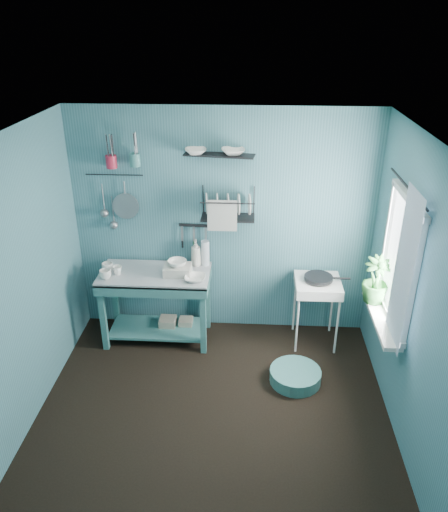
# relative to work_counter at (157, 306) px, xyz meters

# --- Properties ---
(floor) EXTENTS (3.20, 3.20, 0.00)m
(floor) POSITION_rel_work_counter_xyz_m (0.71, -1.17, -0.41)
(floor) COLOR black
(floor) RESTS_ON ground
(ceiling) EXTENTS (3.20, 3.20, 0.00)m
(ceiling) POSITION_rel_work_counter_xyz_m (0.71, -1.17, 2.09)
(ceiling) COLOR silver
(ceiling) RESTS_ON ground
(wall_back) EXTENTS (3.20, 0.00, 3.20)m
(wall_back) POSITION_rel_work_counter_xyz_m (0.71, 0.33, 0.84)
(wall_back) COLOR #396B75
(wall_back) RESTS_ON ground
(wall_front) EXTENTS (3.20, 0.00, 3.20)m
(wall_front) POSITION_rel_work_counter_xyz_m (0.71, -2.67, 0.84)
(wall_front) COLOR #396B75
(wall_front) RESTS_ON ground
(wall_left) EXTENTS (0.00, 3.00, 3.00)m
(wall_left) POSITION_rel_work_counter_xyz_m (-0.89, -1.17, 0.84)
(wall_left) COLOR #396B75
(wall_left) RESTS_ON ground
(wall_right) EXTENTS (0.00, 3.00, 3.00)m
(wall_right) POSITION_rel_work_counter_xyz_m (2.31, -1.17, 0.84)
(wall_right) COLOR #396B75
(wall_right) RESTS_ON ground
(work_counter) EXTENTS (1.22, 0.71, 0.82)m
(work_counter) POSITION_rel_work_counter_xyz_m (0.00, 0.00, 0.00)
(work_counter) COLOR #346D6C
(work_counter) RESTS_ON floor
(mug_left) EXTENTS (0.12, 0.12, 0.10)m
(mug_left) POSITION_rel_work_counter_xyz_m (-0.48, -0.16, 0.46)
(mug_left) COLOR white
(mug_left) RESTS_ON work_counter
(mug_mid) EXTENTS (0.14, 0.14, 0.09)m
(mug_mid) POSITION_rel_work_counter_xyz_m (-0.38, -0.06, 0.46)
(mug_mid) COLOR white
(mug_mid) RESTS_ON work_counter
(mug_right) EXTENTS (0.17, 0.17, 0.10)m
(mug_right) POSITION_rel_work_counter_xyz_m (-0.50, 0.00, 0.46)
(mug_right) COLOR white
(mug_right) RESTS_ON work_counter
(wash_tub) EXTENTS (0.28, 0.22, 0.10)m
(wash_tub) POSITION_rel_work_counter_xyz_m (0.25, -0.02, 0.46)
(wash_tub) COLOR beige
(wash_tub) RESTS_ON work_counter
(tub_bowl) EXTENTS (0.20, 0.19, 0.06)m
(tub_bowl) POSITION_rel_work_counter_xyz_m (0.25, -0.02, 0.54)
(tub_bowl) COLOR white
(tub_bowl) RESTS_ON wash_tub
(soap_bottle) EXTENTS (0.11, 0.12, 0.30)m
(soap_bottle) POSITION_rel_work_counter_xyz_m (0.42, 0.20, 0.56)
(soap_bottle) COLOR beige
(soap_bottle) RESTS_ON work_counter
(water_bottle) EXTENTS (0.09, 0.09, 0.28)m
(water_bottle) POSITION_rel_work_counter_xyz_m (0.52, 0.22, 0.55)
(water_bottle) COLOR silver
(water_bottle) RESTS_ON work_counter
(counter_bowl) EXTENTS (0.22, 0.22, 0.05)m
(counter_bowl) POSITION_rel_work_counter_xyz_m (0.45, -0.15, 0.44)
(counter_bowl) COLOR white
(counter_bowl) RESTS_ON work_counter
(hotplate_stand) EXTENTS (0.55, 0.55, 0.76)m
(hotplate_stand) POSITION_rel_work_counter_xyz_m (1.73, 0.04, -0.03)
(hotplate_stand) COLOR white
(hotplate_stand) RESTS_ON floor
(frying_pan) EXTENTS (0.30, 0.30, 0.03)m
(frying_pan) POSITION_rel_work_counter_xyz_m (1.73, 0.04, 0.39)
(frying_pan) COLOR black
(frying_pan) RESTS_ON hotplate_stand
(knife_strip) EXTENTS (0.32, 0.04, 0.03)m
(knife_strip) POSITION_rel_work_counter_xyz_m (0.39, 0.30, 0.84)
(knife_strip) COLOR black
(knife_strip) RESTS_ON wall_back
(dish_rack) EXTENTS (0.57, 0.30, 0.32)m
(dish_rack) POSITION_rel_work_counter_xyz_m (0.76, 0.20, 1.13)
(dish_rack) COLOR black
(dish_rack) RESTS_ON wall_back
(upper_shelf) EXTENTS (0.72, 0.27, 0.01)m
(upper_shelf) POSITION_rel_work_counter_xyz_m (0.68, 0.23, 1.63)
(upper_shelf) COLOR black
(upper_shelf) RESTS_ON wall_back
(shelf_bowl_left) EXTENTS (0.24, 0.24, 0.05)m
(shelf_bowl_left) POSITION_rel_work_counter_xyz_m (0.44, 0.23, 1.64)
(shelf_bowl_left) COLOR white
(shelf_bowl_left) RESTS_ON upper_shelf
(shelf_bowl_right) EXTENTS (0.27, 0.27, 0.06)m
(shelf_bowl_right) POSITION_rel_work_counter_xyz_m (0.81, 0.23, 1.66)
(shelf_bowl_right) COLOR white
(shelf_bowl_right) RESTS_ON upper_shelf
(utensil_cup_magenta) EXTENTS (0.11, 0.11, 0.13)m
(utensil_cup_magenta) POSITION_rel_work_counter_xyz_m (-0.42, 0.25, 1.53)
(utensil_cup_magenta) COLOR #B4213A
(utensil_cup_magenta) RESTS_ON wall_back
(utensil_cup_teal) EXTENTS (0.11, 0.11, 0.13)m
(utensil_cup_teal) POSITION_rel_work_counter_xyz_m (-0.18, 0.25, 1.56)
(utensil_cup_teal) COLOR teal
(utensil_cup_teal) RESTS_ON wall_back
(colander) EXTENTS (0.28, 0.03, 0.28)m
(colander) POSITION_rel_work_counter_xyz_m (-0.32, 0.28, 1.05)
(colander) COLOR gray
(colander) RESTS_ON wall_back
(ladle_outer) EXTENTS (0.01, 0.01, 0.30)m
(ladle_outer) POSITION_rel_work_counter_xyz_m (-0.56, 0.29, 1.14)
(ladle_outer) COLOR gray
(ladle_outer) RESTS_ON wall_back
(ladle_inner) EXTENTS (0.01, 0.01, 0.30)m
(ladle_inner) POSITION_rel_work_counter_xyz_m (-0.47, 0.29, 1.00)
(ladle_inner) COLOR gray
(ladle_inner) RESTS_ON wall_back
(hook_rail) EXTENTS (0.60, 0.01, 0.01)m
(hook_rail) POSITION_rel_work_counter_xyz_m (-0.42, 0.30, 1.38)
(hook_rail) COLOR black
(hook_rail) RESTS_ON wall_back
(window_glass) EXTENTS (0.00, 1.10, 1.10)m
(window_glass) POSITION_rel_work_counter_xyz_m (2.29, -0.72, 0.99)
(window_glass) COLOR white
(window_glass) RESTS_ON wall_right
(windowsill) EXTENTS (0.16, 0.95, 0.04)m
(windowsill) POSITION_rel_work_counter_xyz_m (2.21, -0.72, 0.40)
(windowsill) COLOR white
(windowsill) RESTS_ON wall_right
(curtain) EXTENTS (0.00, 1.35, 1.35)m
(curtain) POSITION_rel_work_counter_xyz_m (2.23, -1.02, 1.04)
(curtain) COLOR silver
(curtain) RESTS_ON wall_right
(curtain_rod) EXTENTS (0.02, 1.05, 0.02)m
(curtain_rod) POSITION_rel_work_counter_xyz_m (2.25, -0.72, 1.64)
(curtain_rod) COLOR black
(curtain_rod) RESTS_ON wall_right
(potted_plant) EXTENTS (0.28, 0.28, 0.46)m
(potted_plant) POSITION_rel_work_counter_xyz_m (2.19, -0.46, 0.65)
(potted_plant) COLOR #255E28
(potted_plant) RESTS_ON windowsill
(storage_tin_large) EXTENTS (0.18, 0.18, 0.22)m
(storage_tin_large) POSITION_rel_work_counter_xyz_m (0.10, 0.05, -0.30)
(storage_tin_large) COLOR gray
(storage_tin_large) RESTS_ON floor
(storage_tin_small) EXTENTS (0.15, 0.15, 0.20)m
(storage_tin_small) POSITION_rel_work_counter_xyz_m (0.30, 0.08, -0.31)
(storage_tin_small) COLOR gray
(storage_tin_small) RESTS_ON floor
(floor_basin) EXTENTS (0.51, 0.51, 0.13)m
(floor_basin) POSITION_rel_work_counter_xyz_m (1.48, -0.66, -0.35)
(floor_basin) COLOR teal
(floor_basin) RESTS_ON floor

